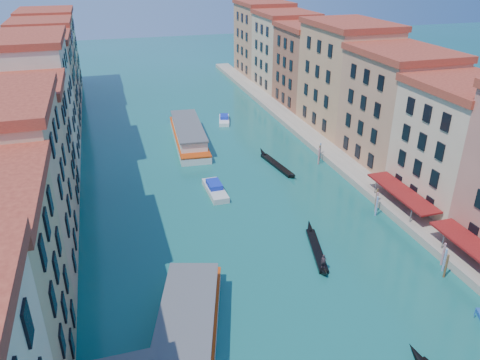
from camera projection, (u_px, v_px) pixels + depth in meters
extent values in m
cube|color=tan|center=(3.00, 195.00, 48.20)|extent=(12.00, 17.00, 19.00)
cube|color=tan|center=(23.00, 152.00, 62.11)|extent=(12.00, 14.00, 16.50)
cube|color=maroon|center=(9.00, 87.00, 58.30)|extent=(12.80, 14.40, 1.00)
cube|color=beige|center=(32.00, 105.00, 75.15)|extent=(12.00, 18.00, 20.00)
cube|color=maroon|center=(19.00, 38.00, 70.58)|extent=(12.80, 18.40, 1.00)
cube|color=tan|center=(42.00, 87.00, 90.36)|extent=(12.00, 16.00, 17.50)
cube|color=maroon|center=(33.00, 38.00, 86.33)|extent=(12.80, 16.40, 1.00)
cube|color=tan|center=(47.00, 68.00, 103.51)|extent=(12.00, 15.00, 18.50)
cube|color=maroon|center=(39.00, 22.00, 99.26)|extent=(12.80, 15.40, 1.00)
cube|color=beige|center=(52.00, 53.00, 117.20)|extent=(12.00, 17.00, 19.00)
cube|color=maroon|center=(44.00, 11.00, 112.85)|extent=(12.80, 17.40, 1.00)
cube|color=#D3AA87|center=(459.00, 150.00, 62.71)|extent=(12.00, 14.00, 16.50)
cube|color=maroon|center=(473.00, 86.00, 58.90)|extent=(12.80, 14.40, 1.00)
cube|color=tan|center=(395.00, 112.00, 75.33)|extent=(12.00, 16.00, 18.00)
cube|color=maroon|center=(404.00, 52.00, 71.19)|extent=(12.80, 16.40, 1.00)
cube|color=tan|center=(345.00, 81.00, 89.55)|extent=(12.00, 18.00, 20.00)
cube|color=maroon|center=(351.00, 24.00, 84.98)|extent=(12.80, 18.40, 1.00)
cube|color=#95533A|center=(309.00, 69.00, 104.33)|extent=(12.00, 15.00, 17.50)
cube|color=maroon|center=(312.00, 26.00, 100.30)|extent=(12.80, 15.40, 1.00)
cube|color=tan|center=(284.00, 54.00, 117.48)|extent=(12.00, 16.00, 18.50)
cube|color=maroon|center=(286.00, 13.00, 113.24)|extent=(12.80, 16.40, 1.00)
cube|color=tan|center=(263.00, 42.00, 131.50)|extent=(12.00, 17.00, 19.50)
cube|color=maroon|center=(263.00, 3.00, 127.03)|extent=(12.80, 17.40, 1.00)
cube|color=gray|center=(317.00, 143.00, 86.46)|extent=(4.00, 140.00, 1.00)
cylinder|color=#565759|center=(442.00, 245.00, 54.32)|extent=(0.12, 0.12, 3.00)
cube|color=maroon|center=(402.00, 192.00, 62.99)|extent=(3.20, 12.60, 0.25)
cylinder|color=#565759|center=(410.00, 219.00, 59.66)|extent=(0.12, 0.12, 3.00)
cylinder|color=#565759|center=(375.00, 190.00, 66.91)|extent=(0.12, 0.12, 3.00)
cylinder|color=#53371C|center=(446.00, 267.00, 50.71)|extent=(0.24, 0.24, 3.20)
cylinder|color=#53371C|center=(444.00, 261.00, 51.72)|extent=(0.24, 0.24, 3.20)
cylinder|color=#53371C|center=(443.00, 255.00, 52.74)|extent=(0.24, 0.24, 3.20)
cylinder|color=#53371C|center=(376.00, 207.00, 62.78)|extent=(0.24, 0.24, 3.20)
cylinder|color=#53371C|center=(376.00, 203.00, 63.80)|extent=(0.24, 0.24, 3.20)
cylinder|color=#53371C|center=(376.00, 199.00, 64.82)|extent=(0.24, 0.24, 3.20)
cylinder|color=#53371C|center=(319.00, 157.00, 78.31)|extent=(0.24, 0.24, 3.20)
cylinder|color=#53371C|center=(319.00, 154.00, 79.33)|extent=(0.24, 0.24, 3.20)
cylinder|color=#53371C|center=(320.00, 152.00, 80.34)|extent=(0.24, 0.24, 3.20)
cube|color=silver|center=(185.00, 354.00, 40.53)|extent=(11.60, 23.47, 1.38)
cube|color=silver|center=(184.00, 341.00, 39.88)|extent=(9.72, 18.91, 1.84)
cube|color=#565759|center=(184.00, 331.00, 39.41)|extent=(10.22, 19.56, 0.29)
cube|color=#C23C0B|center=(185.00, 348.00, 40.26)|extent=(11.66, 23.48, 0.29)
cube|color=silver|center=(189.00, 138.00, 88.01)|extent=(6.77, 23.09, 1.37)
cube|color=silver|center=(188.00, 131.00, 87.37)|extent=(5.87, 18.50, 1.82)
cube|color=#565759|center=(188.00, 125.00, 86.89)|extent=(6.25, 19.09, 0.28)
cube|color=#C23C0B|center=(189.00, 135.00, 87.74)|extent=(6.83, 23.09, 0.28)
cube|color=black|center=(317.00, 250.00, 55.56)|extent=(3.17, 8.75, 0.44)
cone|color=black|center=(310.00, 226.00, 59.77)|extent=(1.33, 2.11, 1.63)
cone|color=black|center=(325.00, 273.00, 51.07)|extent=(1.24, 1.78, 1.44)
imported|color=#342328|center=(324.00, 261.00, 51.80)|extent=(0.69, 0.54, 1.68)
cone|color=black|center=(415.00, 353.00, 40.67)|extent=(1.39, 2.23, 1.73)
cube|color=black|center=(277.00, 165.00, 77.88)|extent=(2.54, 9.68, 0.48)
cone|color=black|center=(262.00, 152.00, 82.06)|extent=(1.26, 2.26, 1.79)
cone|color=black|center=(293.00, 176.00, 73.39)|extent=(1.21, 1.89, 1.58)
cube|color=silver|center=(215.00, 190.00, 69.13)|extent=(2.43, 7.42, 0.84)
cube|color=#152DB2|center=(214.00, 184.00, 69.26)|extent=(1.95, 3.19, 0.74)
cube|color=white|center=(224.00, 120.00, 98.50)|extent=(3.61, 6.78, 0.74)
cube|color=#152DB2|center=(224.00, 117.00, 98.63)|extent=(2.31, 3.11, 0.65)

